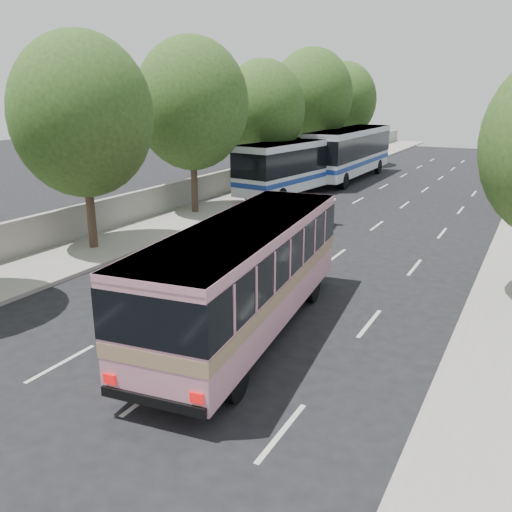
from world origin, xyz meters
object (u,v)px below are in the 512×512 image
Objects in this scene: pink_taxi at (196,267)px; tour_coach_front at (301,162)px; tour_coach_rear at (349,149)px; white_pickup at (297,218)px; pink_bus at (246,266)px.

pink_taxi is 18.89m from tour_coach_front.
tour_coach_rear reaches higher than tour_coach_front.
pink_taxi is at bearing -82.75° from tour_coach_rear.
pink_taxi is 26.05m from tour_coach_rear.
tour_coach_rear is at bearing 105.85° from white_pickup.
tour_coach_front reaches higher than pink_taxi.
tour_coach_front reaches higher than white_pickup.
pink_bus reaches higher than white_pickup.
tour_coach_rear reaches higher than pink_taxi.
pink_bus is at bearing -62.97° from tour_coach_front.
tour_coach_rear is (-6.57, 28.19, 0.34)m from pink_bus.
tour_coach_front reaches higher than pink_bus.
tour_coach_front is at bearing -96.33° from tour_coach_rear.
pink_bus is at bearing -30.87° from pink_taxi.
tour_coach_rear reaches higher than pink_bus.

